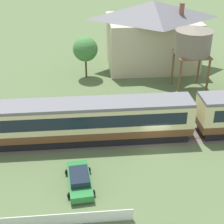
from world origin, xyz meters
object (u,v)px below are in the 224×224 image
(station_house_grey_roof, at_px, (152,33))
(passenger_train, at_px, (88,120))
(parked_car_green, at_px, (79,180))
(water_tower, at_px, (193,41))
(yard_tree_1, at_px, (85,49))

(station_house_grey_roof, bearing_deg, passenger_train, -116.99)
(station_house_grey_roof, height_order, parked_car_green, station_house_grey_roof)
(station_house_grey_roof, height_order, water_tower, station_house_grey_roof)
(station_house_grey_roof, distance_m, yard_tree_1, 10.64)
(water_tower, bearing_deg, parked_car_green, -129.13)
(parked_car_green, height_order, yard_tree_1, yard_tree_1)
(water_tower, relative_size, parked_car_green, 1.71)
(passenger_train, height_order, station_house_grey_roof, station_house_grey_roof)
(passenger_train, xyz_separation_m, parked_car_green, (-0.98, -6.81, -1.76))
(station_house_grey_roof, height_order, yard_tree_1, station_house_grey_roof)
(station_house_grey_roof, xyz_separation_m, parked_car_green, (-11.12, -26.73, -4.37))
(passenger_train, xyz_separation_m, water_tower, (13.53, 11.02, 4.10))
(parked_car_green, distance_m, yard_tree_1, 23.32)
(station_house_grey_roof, distance_m, water_tower, 9.64)
(water_tower, distance_m, parked_car_green, 23.72)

